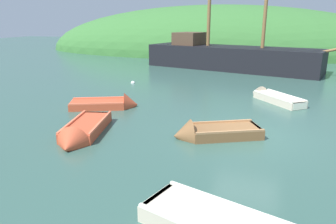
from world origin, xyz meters
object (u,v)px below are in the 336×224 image
object	(u,v)px
sailing_ship	(229,61)
buoy_white	(133,83)
rowboat_near_dock	(210,134)
rowboat_center	(272,98)
rowboat_outer_right	(82,133)
rowboat_portside	(110,105)

from	to	relation	value
sailing_ship	buoy_white	bearing A→B (deg)	-107.58
rowboat_near_dock	rowboat_center	xyz separation A→B (m)	(2.21, 6.34, 0.00)
rowboat_outer_right	rowboat_center	bearing A→B (deg)	126.61
rowboat_portside	rowboat_center	world-z (taller)	rowboat_portside
sailing_ship	buoy_white	world-z (taller)	sailing_ship
rowboat_portside	rowboat_outer_right	xyz separation A→B (m)	(0.86, -3.90, 0.02)
sailing_ship	rowboat_near_dock	size ratio (longest dim) A/B	5.13
rowboat_portside	rowboat_center	bearing A→B (deg)	3.60
rowboat_portside	rowboat_outer_right	size ratio (longest dim) A/B	0.93
rowboat_center	buoy_white	xyz separation A→B (m)	(-8.92, 2.24, -0.12)
rowboat_outer_right	rowboat_near_dock	bearing A→B (deg)	94.19
rowboat_outer_right	buoy_white	size ratio (longest dim) A/B	12.41
rowboat_near_dock	rowboat_center	size ratio (longest dim) A/B	0.98
buoy_white	rowboat_portside	bearing A→B (deg)	-77.29
rowboat_near_dock	rowboat_portside	distance (m)	5.95
rowboat_near_dock	rowboat_center	distance (m)	6.71
rowboat_center	buoy_white	bearing A→B (deg)	37.00
rowboat_outer_right	buoy_white	bearing A→B (deg)	-179.56
rowboat_portside	rowboat_center	xyz separation A→B (m)	(7.57, 3.75, 0.02)
buoy_white	rowboat_center	bearing A→B (deg)	-14.12
sailing_ship	rowboat_center	distance (m)	11.17
sailing_ship	rowboat_center	bearing A→B (deg)	-56.36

